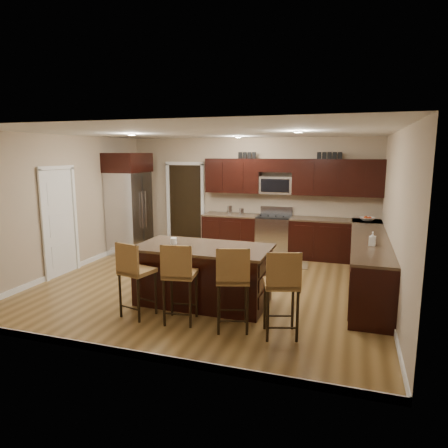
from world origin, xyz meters
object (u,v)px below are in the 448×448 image
(stool_right, at_px, (233,279))
(stool_extra, at_px, (282,284))
(island, at_px, (203,276))
(stool_mid, at_px, (179,274))
(range, at_px, (274,235))
(stool_left, at_px, (134,271))
(refrigerator, at_px, (129,203))

(stool_right, distance_m, stool_extra, 0.65)
(island, relative_size, stool_mid, 1.84)
(range, bearing_deg, stool_right, -86.56)
(range, distance_m, stool_mid, 4.18)
(stool_left, distance_m, stool_extra, 2.13)
(stool_mid, distance_m, stool_right, 0.77)
(range, xyz_separation_m, stool_right, (0.25, -4.14, 0.25))
(refrigerator, height_order, stool_extra, refrigerator)
(stool_left, relative_size, stool_extra, 0.96)
(stool_mid, distance_m, refrigerator, 4.37)
(stool_mid, height_order, refrigerator, refrigerator)
(stool_mid, xyz_separation_m, refrigerator, (-2.77, 3.34, 0.48))
(range, distance_m, stool_extra, 4.25)
(range, xyz_separation_m, stool_extra, (0.90, -4.14, 0.25))
(refrigerator, bearing_deg, stool_extra, -38.52)
(stool_right, bearing_deg, range, 76.06)
(stool_right, distance_m, refrigerator, 4.90)
(refrigerator, bearing_deg, stool_right, -43.28)
(stool_left, xyz_separation_m, stool_extra, (2.13, -0.00, 0.03))
(stool_mid, relative_size, stool_extra, 0.99)
(range, relative_size, refrigerator, 0.47)
(stool_right, bearing_deg, stool_extra, -17.38)
(range, height_order, refrigerator, refrigerator)
(island, xyz_separation_m, stool_right, (0.74, -0.85, 0.30))
(stool_left, relative_size, stool_mid, 0.97)
(refrigerator, distance_m, stool_extra, 5.39)
(island, bearing_deg, stool_extra, -30.41)
(stool_left, bearing_deg, stool_extra, 13.69)
(island, distance_m, stool_mid, 0.90)
(island, bearing_deg, refrigerator, 139.21)
(stool_right, relative_size, stool_extra, 1.00)
(stool_mid, relative_size, stool_right, 0.99)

